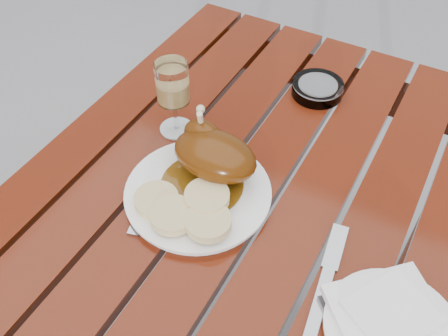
# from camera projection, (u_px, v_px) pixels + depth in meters

# --- Properties ---
(table) EXTENTS (0.80, 1.20, 0.75)m
(table) POSITION_uv_depth(u_px,v_px,m) (230.00, 310.00, 1.16)
(table) COLOR maroon
(table) RESTS_ON ground
(dinner_plate) EXTENTS (0.34, 0.34, 0.02)m
(dinner_plate) POSITION_uv_depth(u_px,v_px,m) (198.00, 194.00, 0.89)
(dinner_plate) COLOR white
(dinner_plate) RESTS_ON table
(roast_duck) EXTENTS (0.16, 0.17, 0.11)m
(roast_duck) POSITION_uv_depth(u_px,v_px,m) (212.00, 154.00, 0.89)
(roast_duck) COLOR #5F390A
(roast_duck) RESTS_ON dinner_plate
(bread_dumplings) EXTENTS (0.18, 0.13, 0.03)m
(bread_dumplings) POSITION_uv_depth(u_px,v_px,m) (186.00, 208.00, 0.84)
(bread_dumplings) COLOR #DFCE88
(bread_dumplings) RESTS_ON dinner_plate
(wine_glass) EXTENTS (0.09, 0.09, 0.16)m
(wine_glass) POSITION_uv_depth(u_px,v_px,m) (174.00, 99.00, 0.96)
(wine_glass) COLOR tan
(wine_glass) RESTS_ON table
(side_plate) EXTENTS (0.20, 0.20, 0.02)m
(side_plate) POSITION_uv_depth(u_px,v_px,m) (392.00, 331.00, 0.72)
(side_plate) COLOR white
(side_plate) RESTS_ON table
(napkin) EXTENTS (0.21, 0.21, 0.01)m
(napkin) POSITION_uv_depth(u_px,v_px,m) (389.00, 317.00, 0.72)
(napkin) COLOR white
(napkin) RESTS_ON side_plate
(ashtray) EXTENTS (0.14, 0.14, 0.03)m
(ashtray) POSITION_uv_depth(u_px,v_px,m) (317.00, 89.00, 1.09)
(ashtray) COLOR #B2B7BC
(ashtray) RESTS_ON table
(fork) EXTENTS (0.06, 0.17, 0.01)m
(fork) POSITION_uv_depth(u_px,v_px,m) (149.00, 198.00, 0.90)
(fork) COLOR gray
(fork) RESTS_ON table
(knife) EXTENTS (0.05, 0.20, 0.01)m
(knife) POSITION_uv_depth(u_px,v_px,m) (322.00, 293.00, 0.77)
(knife) COLOR gray
(knife) RESTS_ON table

